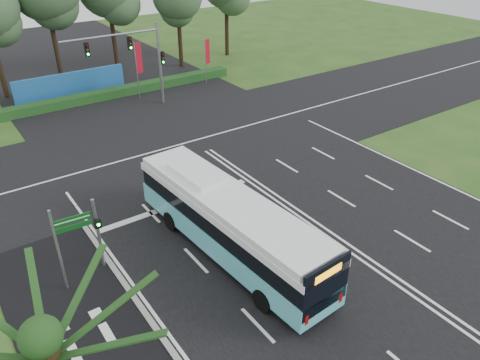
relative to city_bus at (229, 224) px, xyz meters
name	(u,v)px	position (x,y,z in m)	size (l,w,h in m)	color
ground	(299,217)	(4.92, 0.43, -1.79)	(120.00, 120.00, 0.00)	#254A18
road_main	(299,217)	(4.92, 0.43, -1.77)	(20.00, 120.00, 0.04)	black
road_cross	(191,142)	(4.92, 12.43, -1.77)	(120.00, 14.00, 0.05)	black
kerb_strip	(158,332)	(-5.18, -2.57, -1.73)	(0.25, 18.00, 0.12)	gray
city_bus	(229,224)	(0.00, 0.00, 0.00)	(3.33, 12.53, 3.56)	#54B7C2
pedestrian_signal	(98,232)	(-5.46, 2.56, 0.26)	(0.32, 0.43, 3.76)	gray
street_sign	(65,239)	(-7.03, 2.04, 0.84)	(1.64, 0.20, 4.21)	gray
banner_flag_mid	(138,62)	(6.02, 23.45, 1.47)	(0.72, 0.26, 5.03)	gray
banner_flag_right	(207,54)	(13.11, 23.44, 1.07)	(0.63, 0.23, 4.38)	gray
traffic_light_gantry	(139,54)	(5.13, 20.93, 2.87)	(8.41, 0.28, 7.00)	gray
hedge	(124,91)	(4.92, 24.93, -1.39)	(22.00, 1.20, 0.80)	#183D16
blue_hoarding	(71,84)	(0.92, 27.43, -0.69)	(10.00, 0.30, 2.20)	#1D599E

